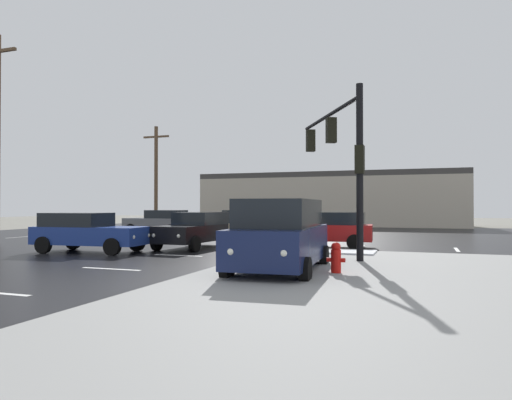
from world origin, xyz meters
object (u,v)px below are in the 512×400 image
(fire_hydrant, at_px, (336,257))
(sedan_red, at_px, (325,229))
(traffic_signal_mast, at_px, (340,147))
(utility_pole_far, at_px, (156,176))
(sedan_grey, at_px, (160,221))
(sedan_silver, at_px, (238,221))
(sedan_blue, at_px, (87,231))
(suv_tan, at_px, (279,227))
(suv_navy, at_px, (280,234))
(sedan_black, at_px, (196,229))

(fire_hydrant, distance_m, sedan_red, 8.85)
(traffic_signal_mast, xyz_separation_m, sedan_red, (-1.37, 4.15, -3.11))
(utility_pole_far, bearing_deg, sedan_red, -34.91)
(sedan_grey, bearing_deg, sedan_red, 149.63)
(sedan_silver, relative_size, sedan_grey, 1.02)
(sedan_blue, distance_m, sedan_grey, 13.21)
(sedan_red, bearing_deg, suv_tan, 72.90)
(sedan_red, relative_size, utility_pole_far, 0.58)
(sedan_red, relative_size, suv_navy, 0.94)
(fire_hydrant, height_order, suv_tan, suv_tan)
(suv_navy, bearing_deg, fire_hydrant, 80.41)
(sedan_red, xyz_separation_m, sedan_silver, (-7.52, 8.26, 0.00))
(sedan_red, height_order, sedan_grey, same)
(fire_hydrant, relative_size, sedan_blue, 0.17)
(suv_tan, height_order, sedan_blue, suv_tan)
(sedan_black, height_order, sedan_silver, same)
(sedan_black, xyz_separation_m, sedan_grey, (-7.49, 9.32, 0.00))
(suv_navy, relative_size, utility_pole_far, 0.61)
(traffic_signal_mast, relative_size, sedan_blue, 1.23)
(sedan_grey, distance_m, utility_pole_far, 5.49)
(utility_pole_far, bearing_deg, suv_tan, -45.79)
(sedan_black, xyz_separation_m, utility_pole_far, (-9.98, 12.85, 3.39))
(suv_tan, bearing_deg, suv_navy, -161.82)
(traffic_signal_mast, height_order, sedan_blue, traffic_signal_mast)
(sedan_blue, bearing_deg, sedan_grey, 104.82)
(sedan_blue, bearing_deg, fire_hydrant, -21.18)
(sedan_black, height_order, sedan_grey, same)
(sedan_grey, bearing_deg, sedan_black, 127.59)
(sedan_silver, bearing_deg, sedan_black, 106.91)
(suv_tan, relative_size, sedan_grey, 1.06)
(sedan_silver, relative_size, utility_pole_far, 0.58)
(traffic_signal_mast, bearing_deg, sedan_red, -10.48)
(sedan_silver, xyz_separation_m, sedan_blue, (-1.05, -13.61, 0.00))
(fire_hydrant, relative_size, sedan_black, 0.17)
(traffic_signal_mast, bearing_deg, sedan_blue, 68.13)
(sedan_grey, bearing_deg, utility_pole_far, -56.01)
(sedan_grey, bearing_deg, sedan_blue, 107.59)
(traffic_signal_mast, height_order, sedan_red, traffic_signal_mast)
(sedan_red, bearing_deg, fire_hydrant, 98.66)
(sedan_black, relative_size, sedan_red, 0.99)
(sedan_black, relative_size, utility_pole_far, 0.57)
(utility_pole_far, bearing_deg, sedan_silver, -17.26)
(sedan_red, height_order, sedan_silver, same)
(suv_tan, bearing_deg, sedan_silver, 28.86)
(sedan_black, distance_m, sedan_silver, 10.66)
(sedan_red, relative_size, sedan_silver, 1.00)
(sedan_red, bearing_deg, suv_navy, 88.64)
(fire_hydrant, height_order, sedan_silver, sedan_silver)
(suv_navy, relative_size, sedan_grey, 1.08)
(sedan_grey, bearing_deg, suv_tan, 135.38)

